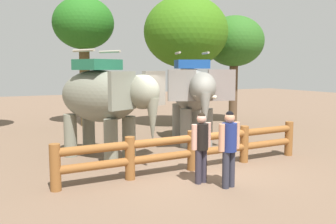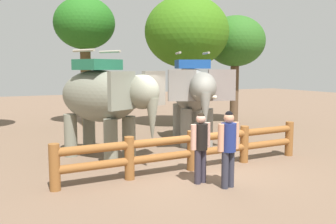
# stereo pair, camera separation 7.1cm
# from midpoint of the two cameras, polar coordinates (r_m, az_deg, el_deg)

# --- Properties ---
(ground_plane) EXTENTS (60.00, 60.00, 0.00)m
(ground_plane) POSITION_cam_midpoint_polar(r_m,az_deg,el_deg) (9.75, 3.91, -9.16)
(ground_plane) COLOR brown
(log_fence) EXTENTS (7.27, 0.41, 1.05)m
(log_fence) POSITION_cam_midpoint_polar(r_m,az_deg,el_deg) (9.71, 3.54, -5.53)
(log_fence) COLOR brown
(log_fence) RESTS_ON ground
(elephant_near_left) EXTENTS (2.91, 3.79, 3.21)m
(elephant_near_left) POSITION_cam_midpoint_polar(r_m,az_deg,el_deg) (10.79, -10.13, 2.06)
(elephant_near_left) COLOR gray
(elephant_near_left) RESTS_ON ground
(elephant_center) EXTENTS (2.68, 3.89, 3.26)m
(elephant_center) POSITION_cam_midpoint_polar(r_m,az_deg,el_deg) (13.04, 3.73, 3.06)
(elephant_center) COLOR gray
(elephant_center) RESTS_ON ground
(tourist_woman_in_black) EXTENTS (0.58, 0.39, 1.67)m
(tourist_woman_in_black) POSITION_cam_midpoint_polar(r_m,az_deg,el_deg) (8.57, 4.95, -4.75)
(tourist_woman_in_black) COLOR #302B38
(tourist_woman_in_black) RESTS_ON ground
(tourist_man_in_blue) EXTENTS (0.61, 0.40, 1.74)m
(tourist_man_in_blue) POSITION_cam_midpoint_polar(r_m,az_deg,el_deg) (8.31, 9.24, -4.88)
(tourist_man_in_blue) COLOR #2C2D3A
(tourist_man_in_blue) RESTS_ON ground
(tree_far_left) EXTENTS (3.73, 3.73, 5.87)m
(tree_far_left) POSITION_cam_midpoint_polar(r_m,az_deg,el_deg) (16.62, 2.66, 12.19)
(tree_far_left) COLOR brown
(tree_far_left) RESTS_ON ground
(tree_back_center) EXTENTS (2.79, 2.79, 5.92)m
(tree_back_center) POSITION_cam_midpoint_polar(r_m,az_deg,el_deg) (17.68, -13.11, 12.89)
(tree_back_center) COLOR brown
(tree_back_center) RESTS_ON ground
(tree_deep_back) EXTENTS (2.86, 2.86, 5.20)m
(tree_deep_back) POSITION_cam_midpoint_polar(r_m,az_deg,el_deg) (18.30, 10.15, 10.59)
(tree_deep_back) COLOR brown
(tree_deep_back) RESTS_ON ground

